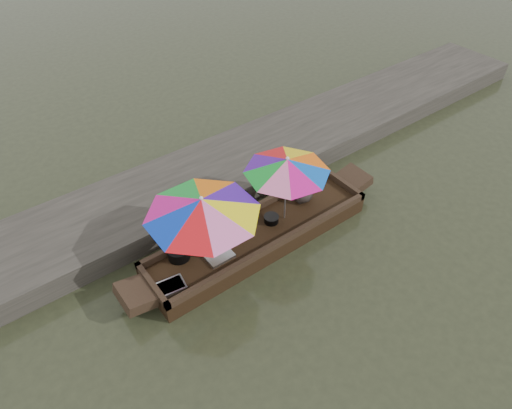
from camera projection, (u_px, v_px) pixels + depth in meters
water at (259, 243)px, 9.45m from camera, size 80.00×80.00×0.00m
dock at (202, 181)px, 10.60m from camera, size 22.00×2.20×0.50m
boat_hull at (259, 237)px, 9.33m from camera, size 4.87×1.20×0.35m
cooking_pot at (179, 253)px, 8.62m from camera, size 0.42×0.42×0.22m
tray_crayfish at (171, 287)px, 8.10m from camera, size 0.56×0.43×0.09m
tray_scallop at (220, 256)px, 8.67m from camera, size 0.52×0.36×0.06m
charcoal_grill at (271, 219)px, 9.38m from camera, size 0.30×0.30×0.14m
supply_bag at (222, 226)px, 9.14m from camera, size 0.31×0.25×0.26m
vendor at (304, 179)px, 9.56m from camera, size 0.59×0.41×1.16m
umbrella_bow at (204, 230)px, 8.15m from camera, size 2.72×2.72×1.55m
umbrella_stern at (286, 189)px, 9.00m from camera, size 1.97×1.97×1.55m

